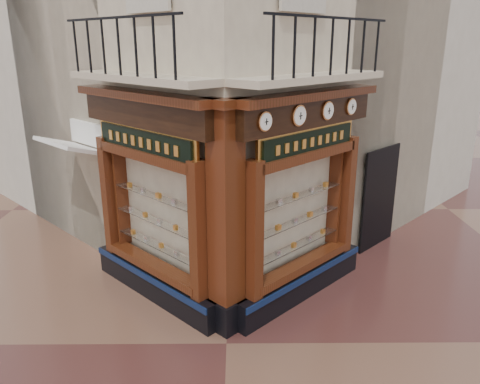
{
  "coord_description": "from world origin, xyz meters",
  "views": [
    {
      "loc": [
        0.17,
        -6.63,
        4.77
      ],
      "look_at": [
        0.24,
        2.0,
        2.01
      ],
      "focal_mm": 35.0,
      "sensor_mm": 36.0,
      "label": 1
    }
  ],
  "objects_px": {
    "clock_b": "(299,116)",
    "clock_c": "(328,111)",
    "signboard_left": "(144,142)",
    "signboard_right": "(309,142)",
    "clock_a": "(265,122)",
    "awning": "(84,261)",
    "corner_pilaster": "(226,223)",
    "clock_d": "(351,107)"
  },
  "relations": [
    {
      "from": "clock_b",
      "to": "clock_c",
      "type": "distance_m",
      "value": 0.82
    },
    {
      "from": "signboard_left",
      "to": "signboard_right",
      "type": "bearing_deg",
      "value": -135.0
    },
    {
      "from": "clock_c",
      "to": "signboard_left",
      "type": "distance_m",
      "value": 3.3
    },
    {
      "from": "clock_b",
      "to": "clock_c",
      "type": "xyz_separation_m",
      "value": [
        0.58,
        0.58,
        -0.0
      ]
    },
    {
      "from": "clock_b",
      "to": "signboard_left",
      "type": "relative_size",
      "value": 0.17
    },
    {
      "from": "clock_a",
      "to": "clock_b",
      "type": "height_order",
      "value": "clock_b"
    },
    {
      "from": "clock_a",
      "to": "clock_c",
      "type": "bearing_deg",
      "value": 0.0
    },
    {
      "from": "awning",
      "to": "signboard_right",
      "type": "height_order",
      "value": "signboard_right"
    },
    {
      "from": "corner_pilaster",
      "to": "clock_d",
      "type": "bearing_deg",
      "value": -8.44
    },
    {
      "from": "clock_b",
      "to": "signboard_right",
      "type": "height_order",
      "value": "clock_b"
    },
    {
      "from": "awning",
      "to": "signboard_right",
      "type": "distance_m",
      "value": 5.93
    },
    {
      "from": "clock_d",
      "to": "signboard_right",
      "type": "height_order",
      "value": "clock_d"
    },
    {
      "from": "clock_a",
      "to": "signboard_left",
      "type": "distance_m",
      "value": 2.36
    },
    {
      "from": "clock_b",
      "to": "clock_a",
      "type": "bearing_deg",
      "value": -180.0
    },
    {
      "from": "clock_b",
      "to": "clock_c",
      "type": "relative_size",
      "value": 1.06
    },
    {
      "from": "clock_a",
      "to": "clock_b",
      "type": "bearing_deg",
      "value": 0.0
    },
    {
      "from": "clock_a",
      "to": "clock_b",
      "type": "relative_size",
      "value": 0.86
    },
    {
      "from": "corner_pilaster",
      "to": "clock_a",
      "type": "bearing_deg",
      "value": -44.49
    },
    {
      "from": "corner_pilaster",
      "to": "signboard_left",
      "type": "relative_size",
      "value": 1.9
    },
    {
      "from": "awning",
      "to": "signboard_right",
      "type": "bearing_deg",
      "value": -153.55
    },
    {
      "from": "awning",
      "to": "signboard_right",
      "type": "relative_size",
      "value": 0.83
    },
    {
      "from": "corner_pilaster",
      "to": "awning",
      "type": "relative_size",
      "value": 2.47
    },
    {
      "from": "clock_b",
      "to": "awning",
      "type": "height_order",
      "value": "clock_b"
    },
    {
      "from": "clock_b",
      "to": "clock_d",
      "type": "xyz_separation_m",
      "value": [
        1.13,
        1.13,
        -0.0
      ]
    },
    {
      "from": "signboard_left",
      "to": "signboard_right",
      "type": "height_order",
      "value": "signboard_left"
    },
    {
      "from": "clock_b",
      "to": "signboard_left",
      "type": "height_order",
      "value": "clock_b"
    },
    {
      "from": "signboard_right",
      "to": "clock_d",
      "type": "bearing_deg",
      "value": -5.59
    },
    {
      "from": "clock_d",
      "to": "signboard_left",
      "type": "xyz_separation_m",
      "value": [
        -3.8,
        -0.72,
        -0.52
      ]
    },
    {
      "from": "signboard_right",
      "to": "clock_c",
      "type": "bearing_deg",
      "value": -17.17
    },
    {
      "from": "clock_a",
      "to": "signboard_right",
      "type": "height_order",
      "value": "clock_a"
    },
    {
      "from": "clock_a",
      "to": "awning",
      "type": "bearing_deg",
      "value": 101.41
    },
    {
      "from": "clock_a",
      "to": "signboard_left",
      "type": "bearing_deg",
      "value": 109.03
    },
    {
      "from": "clock_c",
      "to": "awning",
      "type": "relative_size",
      "value": 0.21
    },
    {
      "from": "clock_d",
      "to": "awning",
      "type": "relative_size",
      "value": 0.2
    },
    {
      "from": "clock_d",
      "to": "signboard_left",
      "type": "relative_size",
      "value": 0.15
    },
    {
      "from": "clock_a",
      "to": "signboard_right",
      "type": "relative_size",
      "value": 0.16
    },
    {
      "from": "awning",
      "to": "signboard_left",
      "type": "xyz_separation_m",
      "value": [
        1.87,
        -1.61,
        3.1
      ]
    },
    {
      "from": "clock_b",
      "to": "clock_d",
      "type": "height_order",
      "value": "clock_b"
    },
    {
      "from": "corner_pilaster",
      "to": "clock_b",
      "type": "height_order",
      "value": "corner_pilaster"
    },
    {
      "from": "clock_d",
      "to": "clock_b",
      "type": "bearing_deg",
      "value": -180.0
    },
    {
      "from": "corner_pilaster",
      "to": "signboard_left",
      "type": "xyz_separation_m",
      "value": [
        -1.46,
        1.01,
        1.15
      ]
    },
    {
      "from": "awning",
      "to": "signboard_left",
      "type": "height_order",
      "value": "signboard_left"
    }
  ]
}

